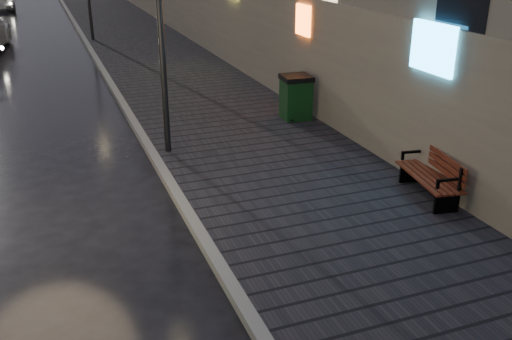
{
  "coord_description": "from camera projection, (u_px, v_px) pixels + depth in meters",
  "views": [
    {
      "loc": [
        -0.6,
        -6.09,
        4.7
      ],
      "look_at": [
        2.71,
        2.62,
        0.85
      ],
      "focal_mm": 40.0,
      "sensor_mm": 36.0,
      "label": 1
    }
  ],
  "objects": [
    {
      "name": "ground",
      "position": [
        130.0,
        334.0,
        7.25
      ],
      "size": [
        120.0,
        120.0,
        0.0
      ],
      "primitive_type": "plane",
      "color": "black",
      "rests_on": "ground"
    },
    {
      "name": "sidewalk",
      "position": [
        140.0,
        42.0,
        26.65
      ],
      "size": [
        4.6,
        58.0,
        0.15
      ],
      "primitive_type": "cube",
      "color": "black",
      "rests_on": "ground"
    },
    {
      "name": "curb",
      "position": [
        88.0,
        45.0,
        25.86
      ],
      "size": [
        0.2,
        58.0,
        0.15
      ],
      "primitive_type": "cube",
      "color": "slate",
      "rests_on": "ground"
    },
    {
      "name": "bench",
      "position": [
        432.0,
        175.0,
        10.56
      ],
      "size": [
        0.84,
        1.75,
        0.86
      ],
      "rotation": [
        0.0,
        0.0,
        -0.16
      ],
      "color": "black",
      "rests_on": "sidewalk"
    },
    {
      "name": "trash_bin",
      "position": [
        296.0,
        97.0,
        15.08
      ],
      "size": [
        0.82,
        0.82,
        1.16
      ],
      "rotation": [
        0.0,
        0.0,
        -0.09
      ],
      "color": "black",
      "rests_on": "sidewalk"
    }
  ]
}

